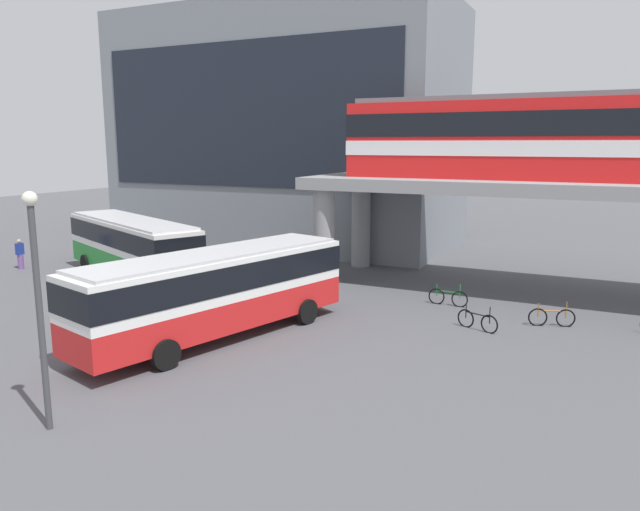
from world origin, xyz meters
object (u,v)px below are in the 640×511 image
(bicycle_black, at_px, (477,321))
(bicycle_green, at_px, (448,297))
(pedestrian_waiting_near_stop, at_px, (20,255))
(bus_secondary, at_px, (132,243))
(station_building, at_px, (287,130))
(train, at_px, (550,137))
(bicycle_brown, at_px, (552,317))
(bus_main, at_px, (216,286))

(bicycle_black, height_order, bicycle_green, same)
(pedestrian_waiting_near_stop, bearing_deg, bus_secondary, 4.60)
(station_building, height_order, bus_secondary, station_building)
(pedestrian_waiting_near_stop, bearing_deg, train, 14.31)
(bicycle_brown, height_order, bicycle_green, same)
(station_building, xyz_separation_m, pedestrian_waiting_near_stop, (-8.69, -15.64, -7.21))
(station_building, bearing_deg, bus_secondary, -93.21)
(train, xyz_separation_m, bicycle_green, (-3.37, -4.00, -7.00))
(pedestrian_waiting_near_stop, bearing_deg, bicycle_green, 7.06)
(train, relative_size, bicycle_brown, 11.05)
(bus_secondary, xyz_separation_m, bicycle_green, (16.05, 2.33, -1.63))
(bus_main, bearing_deg, train, 51.44)
(bicycle_green, bearing_deg, station_building, 140.18)
(train, xyz_separation_m, bus_main, (-9.79, -12.29, -5.37))
(station_building, distance_m, bicycle_green, 21.22)
(bus_secondary, relative_size, bicycle_green, 6.21)
(bicycle_black, bearing_deg, train, 78.39)
(bicycle_brown, bearing_deg, bicycle_black, -144.83)
(train, height_order, bus_main, train)
(train, height_order, bicycle_green, train)
(station_building, distance_m, pedestrian_waiting_near_stop, 19.28)
(station_building, bearing_deg, bicycle_green, -39.82)
(bus_secondary, bearing_deg, station_building, 86.79)
(bus_main, height_order, bus_secondary, same)
(bus_main, height_order, bicycle_brown, bus_main)
(bus_secondary, distance_m, bicycle_black, 18.06)
(bicycle_brown, xyz_separation_m, bicycle_green, (-4.43, 1.27, 0.00))
(bus_main, height_order, bicycle_black, bus_main)
(bus_secondary, height_order, bicycle_green, bus_secondary)
(station_building, bearing_deg, bus_main, -67.27)
(station_building, xyz_separation_m, bicycle_black, (17.13, -15.71, -7.65))
(bus_secondary, relative_size, pedestrian_waiting_near_stop, 6.50)
(bicycle_black, bearing_deg, pedestrian_waiting_near_stop, 179.83)
(bicycle_black, bearing_deg, bicycle_green, 122.38)
(bicycle_green, bearing_deg, train, 49.84)
(bus_main, bearing_deg, bicycle_brown, 32.89)
(train, bearing_deg, bicycle_black, -101.61)
(station_building, bearing_deg, bicycle_brown, -35.38)
(bus_secondary, distance_m, pedestrian_waiting_near_stop, 7.96)
(bicycle_green, bearing_deg, bicycle_brown, -15.99)
(train, relative_size, bicycle_black, 11.22)
(bicycle_black, distance_m, pedestrian_waiting_near_stop, 25.82)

